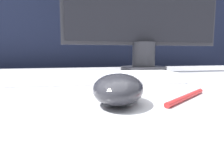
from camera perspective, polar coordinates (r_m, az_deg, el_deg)
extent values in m
cube|color=black|center=(1.25, -7.66, -2.27)|extent=(5.00, 0.03, 1.22)
ellipsoid|color=#232328|center=(0.29, 1.63, -1.27)|extent=(0.10, 0.13, 0.04)
cube|color=white|center=(0.52, -5.03, 1.26)|extent=(0.42, 0.15, 0.02)
cube|color=white|center=(0.52, -5.05, 2.58)|extent=(0.40, 0.14, 0.01)
cylinder|color=#28282D|center=(0.83, 8.20, 3.85)|extent=(0.17, 0.17, 0.02)
cylinder|color=#28282D|center=(0.83, 8.28, 7.67)|extent=(0.08, 0.08, 0.09)
cylinder|color=red|center=(0.34, 18.85, -3.20)|extent=(0.12, 0.09, 0.01)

